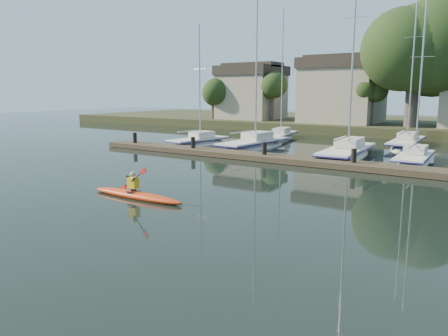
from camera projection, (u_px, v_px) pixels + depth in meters
The scene contains 10 objects.
ground at pixel (153, 216), 16.07m from camera, with size 160.00×160.00×0.00m, color black.
kayak at pixel (136, 194), 18.75m from camera, with size 5.03×1.04×1.61m.
dock at pixel (306, 161), 27.49m from camera, with size 34.00×2.00×1.80m.
sailboat_0 at pixel (199, 147), 37.39m from camera, with size 3.04×7.25×11.16m.
sailboat_1 at pixel (254, 151), 35.18m from camera, with size 2.91×9.24×14.88m.
sailboat_2 at pixel (347, 160), 30.42m from camera, with size 2.87×9.86×16.13m.
sailboat_3 at pixel (414, 165), 28.05m from camera, with size 2.17×7.23×11.55m.
sailboat_5 at pixel (280, 141), 42.13m from camera, with size 3.12×8.12×13.11m.
sailboat_6 at pixel (406, 148), 36.39m from camera, with size 2.31×9.59×15.15m.
shore at pixel (417, 103), 47.60m from camera, with size 90.00×25.25×12.75m.
Camera 1 is at (10.80, -11.44, 4.54)m, focal length 35.00 mm.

